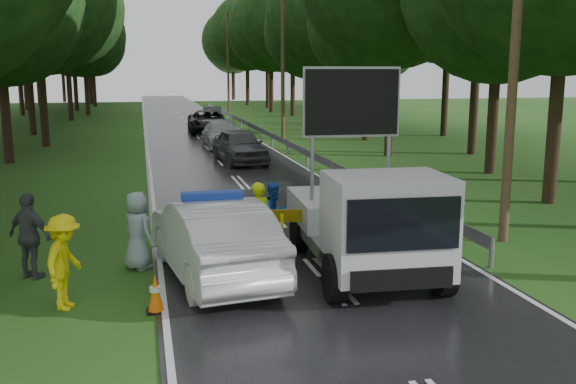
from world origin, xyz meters
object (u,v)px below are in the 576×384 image
object	(u,v)px
officer	(257,220)
barrier	(319,222)
queue_car_first	(240,146)
queue_car_third	(208,122)
civilian	(275,214)
queue_car_second	(223,134)
police_sedan	(213,239)
queue_car_fourth	(212,116)
work_truck	(367,221)

from	to	relation	value
officer	barrier	bearing A→B (deg)	148.00
queue_car_first	queue_car_third	xyz separation A→B (m)	(0.05, 14.86, -0.01)
civilian	queue_car_first	bearing A→B (deg)	53.63
queue_car_second	officer	bearing A→B (deg)	-96.01
barrier	queue_car_first	world-z (taller)	queue_car_first
civilian	queue_car_second	bearing A→B (deg)	55.22
police_sedan	officer	distance (m)	1.71
barrier	queue_car_first	distance (m)	16.06
queue_car_first	queue_car_fourth	xyz separation A→B (m)	(1.14, 22.31, -0.09)
work_truck	civilian	distance (m)	3.14
work_truck	queue_car_fourth	xyz separation A→B (m)	(1.04, 39.47, -0.46)
queue_car_first	queue_car_third	bearing A→B (deg)	83.37
police_sedan	work_truck	size ratio (longest dim) A/B	0.95
police_sedan	queue_car_second	distance (m)	23.26
barrier	queue_car_third	world-z (taller)	queue_car_third
police_sedan	work_truck	world-z (taller)	work_truck
officer	queue_car_fourth	distance (m)	37.81
work_truck	queue_car_fourth	bearing A→B (deg)	91.61
work_truck	queue_car_third	world-z (taller)	work_truck
work_truck	civilian	world-z (taller)	work_truck
barrier	queue_car_third	distance (m)	30.91
officer	civilian	size ratio (longest dim) A/B	1.13
work_truck	queue_car_third	xyz separation A→B (m)	(-0.04, 32.02, -0.38)
work_truck	barrier	distance (m)	1.35
queue_car_first	queue_car_fourth	size ratio (longest dim) A/B	1.09
civilian	police_sedan	bearing A→B (deg)	-159.28
work_truck	officer	size ratio (longest dim) A/B	3.12
queue_car_first	queue_car_second	size ratio (longest dim) A/B	0.93
queue_car_fourth	police_sedan	bearing A→B (deg)	-91.15
officer	queue_car_second	world-z (taller)	officer
civilian	queue_car_third	size ratio (longest dim) A/B	0.28
barrier	civilian	xyz separation A→B (m)	(-0.68, 1.67, -0.13)
police_sedan	officer	world-z (taller)	police_sedan
officer	queue_car_first	xyz separation A→B (m)	(1.91, 15.37, -0.09)
work_truck	queue_car_first	size ratio (longest dim) A/B	1.18
queue_car_second	queue_car_first	bearing A→B (deg)	-90.99
police_sedan	barrier	bearing A→B (deg)	-175.22
officer	queue_car_first	distance (m)	15.49
officer	civilian	xyz separation A→B (m)	(0.61, 1.00, -0.10)
work_truck	officer	distance (m)	2.71
queue_car_second	work_truck	bearing A→B (deg)	-90.75
officer	queue_car_second	size ratio (longest dim) A/B	0.35
barrier	civilian	bearing A→B (deg)	123.16
queue_car_fourth	barrier	bearing A→B (deg)	-87.61
queue_car_second	queue_car_fourth	bearing A→B (deg)	84.92
officer	civilian	world-z (taller)	officer
officer	queue_car_first	world-z (taller)	officer
civilian	queue_car_first	size ratio (longest dim) A/B	0.33
queue_car_first	queue_car_fourth	distance (m)	22.34
barrier	work_truck	bearing A→B (deg)	-46.09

